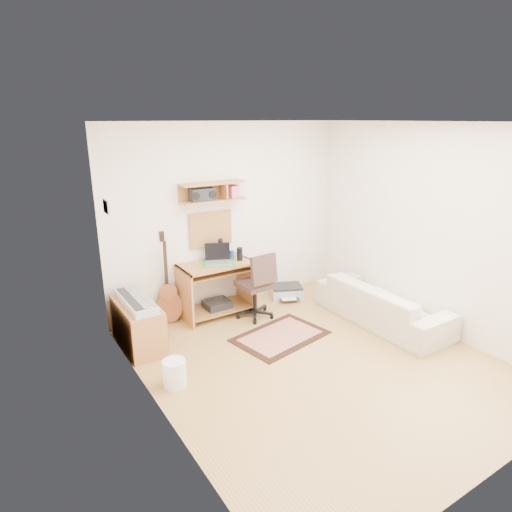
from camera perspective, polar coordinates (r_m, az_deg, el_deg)
floor at (r=5.14m, az=7.95°, el=-13.52°), size 3.60×4.00×0.01m
ceiling at (r=4.41m, az=9.44°, el=16.96°), size 3.60×4.00×0.01m
back_wall at (r=6.20m, az=-3.59°, el=5.13°), size 3.60×0.01×2.60m
left_wall at (r=3.73m, az=-12.89°, el=-3.87°), size 0.01×4.00×2.60m
right_wall at (r=5.92m, az=21.99°, el=3.26°), size 0.01×4.00×2.60m
wall_shelf at (r=5.88m, az=-5.63°, el=8.35°), size 0.90×0.25×0.26m
cork_board at (r=6.07m, az=-5.93°, el=3.54°), size 0.64×0.03×0.49m
wall_photo at (r=5.02m, az=-18.99°, el=6.12°), size 0.02×0.20×0.15m
desk at (r=6.07m, az=-5.16°, el=-4.33°), size 1.00×0.55×0.75m
laptop at (r=5.90m, az=-4.99°, el=0.22°), size 0.45×0.45×0.26m
speaker at (r=6.03m, az=-2.16°, el=0.28°), size 0.08×0.08×0.18m
desk_lamp at (r=6.09m, az=-4.43°, el=1.05°), size 0.10×0.10×0.31m
pencil_cup at (r=6.15m, az=-3.12°, el=0.24°), size 0.07×0.07×0.11m
boombox at (r=5.80m, az=-7.06°, el=7.98°), size 0.32×0.15×0.16m
rug at (r=5.60m, az=3.19°, el=-10.40°), size 1.25×0.95×0.02m
task_chair at (r=5.94m, az=-0.14°, el=-3.74°), size 0.52×0.52×0.95m
cabinet at (r=5.46m, az=-15.20°, el=-8.67°), size 0.40×0.90×0.55m
music_keyboard at (r=5.34m, az=-15.47°, el=-5.65°), size 0.28×0.89×0.08m
guitar at (r=5.86m, az=-11.42°, el=-2.86°), size 0.38×0.30×1.25m
waste_basket at (r=4.69m, az=-10.59°, el=-14.82°), size 0.31×0.31×0.29m
printer at (r=6.74m, az=3.98°, el=-4.67°), size 0.58×0.52×0.18m
sofa at (r=6.06m, az=16.24°, el=-5.17°), size 0.54×1.86×0.73m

